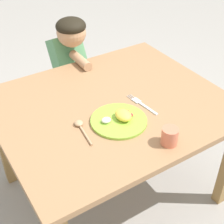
{
  "coord_description": "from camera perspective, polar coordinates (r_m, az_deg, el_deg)",
  "views": [
    {
      "loc": [
        -0.74,
        -1.17,
        1.65
      ],
      "look_at": [
        -0.05,
        -0.09,
        0.69
      ],
      "focal_mm": 52.85,
      "sensor_mm": 36.0,
      "label": 1
    }
  ],
  "objects": [
    {
      "name": "ground_plane",
      "position": [
        2.15,
        -0.06,
        -13.14
      ],
      "size": [
        8.0,
        8.0,
        0.0
      ],
      "primitive_type": "plane",
      "color": "gray"
    },
    {
      "name": "spoon",
      "position": [
        1.54,
        -5.47,
        -2.48
      ],
      "size": [
        0.05,
        0.19,
        0.02
      ],
      "rotation": [
        0.0,
        0.0,
        1.45
      ],
      "color": "tan",
      "rests_on": "dining_table"
    },
    {
      "name": "dining_table",
      "position": [
        1.74,
        -0.07,
        -0.54
      ],
      "size": [
        1.16,
        0.98,
        0.67
      ],
      "color": "#9A704B",
      "rests_on": "ground_plane"
    },
    {
      "name": "plate",
      "position": [
        1.56,
        1.32,
        -1.26
      ],
      "size": [
        0.27,
        0.27,
        0.05
      ],
      "color": "#8CBF3B",
      "rests_on": "dining_table"
    },
    {
      "name": "fork",
      "position": [
        1.69,
        5.19,
        1.34
      ],
      "size": [
        0.04,
        0.22,
        0.01
      ],
      "rotation": [
        0.0,
        0.0,
        1.67
      ],
      "color": "silver",
      "rests_on": "dining_table"
    },
    {
      "name": "person",
      "position": [
        2.26,
        -7.35,
        6.69
      ],
      "size": [
        0.2,
        0.41,
        0.93
      ],
      "rotation": [
        0.0,
        0.0,
        3.14
      ],
      "color": "#414370",
      "rests_on": "ground_plane"
    },
    {
      "name": "drinking_cup",
      "position": [
        1.45,
        9.95,
        -4.14
      ],
      "size": [
        0.07,
        0.07,
        0.08
      ],
      "primitive_type": "cylinder",
      "color": "#D97153",
      "rests_on": "dining_table"
    }
  ]
}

